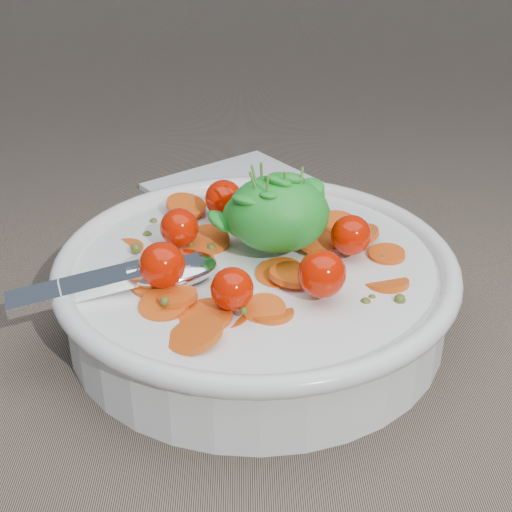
{
  "coord_description": "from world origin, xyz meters",
  "views": [
    {
      "loc": [
        -0.02,
        -0.44,
        0.29
      ],
      "look_at": [
        -0.02,
        -0.02,
        0.05
      ],
      "focal_mm": 50.0,
      "sensor_mm": 36.0,
      "label": 1
    }
  ],
  "objects": [
    {
      "name": "ground",
      "position": [
        0.0,
        0.0,
        0.0
      ],
      "size": [
        6.0,
        6.0,
        0.0
      ],
      "primitive_type": "plane",
      "color": "#786655",
      "rests_on": "ground"
    },
    {
      "name": "bowl",
      "position": [
        -0.02,
        -0.02,
        0.03
      ],
      "size": [
        0.29,
        0.27,
        0.12
      ],
      "color": "silver",
      "rests_on": "ground"
    },
    {
      "name": "napkin",
      "position": [
        -0.03,
        0.2,
        0.0
      ],
      "size": [
        0.2,
        0.19,
        0.01
      ],
      "primitive_type": "cube",
      "rotation": [
        0.0,
        0.0,
        0.64
      ],
      "color": "white",
      "rests_on": "ground"
    }
  ]
}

